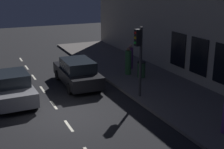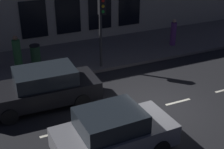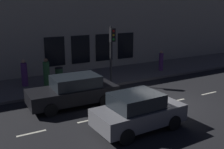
# 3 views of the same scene
# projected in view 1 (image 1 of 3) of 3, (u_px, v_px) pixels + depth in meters

# --- Properties ---
(ground_plane) EXTENTS (60.00, 60.00, 0.00)m
(ground_plane) POSITION_uv_depth(u_px,v_px,m) (62.00, 117.00, 14.59)
(ground_plane) COLOR black
(sidewalk) EXTENTS (4.50, 32.00, 0.15)m
(sidewalk) POSITION_uv_depth(u_px,v_px,m) (175.00, 96.00, 17.02)
(sidewalk) COLOR #5B5654
(sidewalk) RESTS_ON ground
(building_facade) EXTENTS (0.65, 32.00, 6.72)m
(building_facade) POSITION_uv_depth(u_px,v_px,m) (218.00, 32.00, 17.08)
(building_facade) COLOR #B2A893
(building_facade) RESTS_ON ground
(lane_centre_line) EXTENTS (0.12, 27.20, 0.01)m
(lane_centre_line) POSITION_uv_depth(u_px,v_px,m) (69.00, 126.00, 13.71)
(lane_centre_line) COLOR beige
(lane_centre_line) RESTS_ON ground
(traffic_light) EXTENTS (0.48, 0.32, 3.66)m
(traffic_light) POSITION_uv_depth(u_px,v_px,m) (139.00, 49.00, 16.05)
(traffic_light) COLOR #2D2D30
(traffic_light) RESTS_ON sidewalk
(parked_car_0) EXTENTS (1.98, 3.88, 1.58)m
(parked_car_0) POSITION_uv_depth(u_px,v_px,m) (13.00, 88.00, 16.09)
(parked_car_0) COLOR slate
(parked_car_0) RESTS_ON ground
(parked_car_1) EXTENTS (2.01, 4.58, 1.58)m
(parked_car_1) POSITION_uv_depth(u_px,v_px,m) (77.00, 72.00, 18.79)
(parked_car_1) COLOR black
(parked_car_1) RESTS_ON ground
(pedestrian_1) EXTENTS (0.55, 0.55, 1.78)m
(pedestrian_1) POSITION_uv_depth(u_px,v_px,m) (128.00, 62.00, 20.48)
(pedestrian_1) COLOR #336B38
(pedestrian_1) RESTS_ON sidewalk
(pedestrian_2) EXTENTS (0.47, 0.47, 1.69)m
(pedestrian_2) POSITION_uv_depth(u_px,v_px,m) (130.00, 57.00, 21.83)
(pedestrian_2) COLOR #5B2D70
(pedestrian_2) RESTS_ON sidewalk
(trash_bin) EXTENTS (0.52, 0.52, 1.00)m
(trash_bin) POSITION_uv_depth(u_px,v_px,m) (141.00, 69.00, 19.93)
(trash_bin) COLOR #2D5633
(trash_bin) RESTS_ON sidewalk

